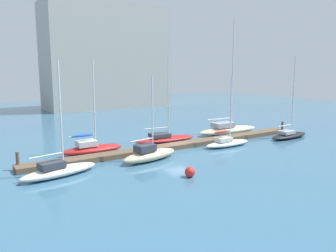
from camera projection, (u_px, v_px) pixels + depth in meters
name	position (u px, v px, depth m)	size (l,w,h in m)	color
ground_plane	(178.00, 148.00, 36.06)	(120.00, 120.00, 0.00)	#386684
dock_pier	(179.00, 146.00, 36.02)	(31.70, 1.63, 0.46)	brown
dock_piling_near_end	(18.00, 161.00, 28.16)	(0.28, 0.28, 1.51)	brown
dock_piling_far_end	(282.00, 127.00, 43.69)	(0.28, 0.28, 1.51)	brown
sailboat_0	(59.00, 170.00, 26.53)	(6.38, 2.78, 8.82)	white
sailboat_1	(92.00, 148.00, 33.43)	(6.05, 2.11, 8.99)	#B21E1E
sailboat_2	(150.00, 154.00, 30.99)	(6.04, 2.72, 7.55)	beige
sailboat_3	(165.00, 138.00, 38.76)	(7.42, 2.85, 9.60)	#B21E1E
sailboat_4	(227.00, 142.00, 36.52)	(5.62, 1.66, 7.36)	white
sailboat_5	(228.00, 129.00, 43.36)	(8.85, 2.69, 14.13)	beige
sailboat_6	(289.00, 134.00, 40.81)	(6.21, 2.21, 9.45)	black
mooring_buoy_red	(190.00, 172.00, 26.40)	(0.80, 0.80, 0.80)	red
harbor_building_distant	(107.00, 57.00, 70.49)	(24.98, 9.48, 20.41)	#ADA89E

